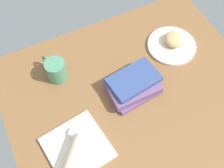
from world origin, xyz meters
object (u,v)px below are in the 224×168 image
round_plate (172,46)px  breakfast_wrap (77,154)px  square_plate (77,147)px  sauce_cup (75,133)px  coffee_mug (56,70)px  scone_pastry (174,39)px  book_stack (133,86)px

round_plate → breakfast_wrap: (61.40, 31.13, 4.46)cm
square_plate → breakfast_wrap: 6.01cm
square_plate → sauce_cup: (-1.42, -4.97, 1.98)cm
coffee_mug → square_plate: bearing=82.6°
round_plate → sauce_cup: (58.84, 22.19, 2.08)cm
sauce_cup → coffee_mug: 30.48cm
square_plate → coffee_mug: (-4.54, -35.19, 4.41)cm
scone_pastry → book_stack: (29.47, 14.23, -0.10)cm
breakfast_wrap → square_plate: bearing=115.3°
round_plate → sauce_cup: sauce_cup is taller
round_plate → breakfast_wrap: breakfast_wrap is taller
scone_pastry → coffee_mug: coffee_mug is taller
scone_pastry → breakfast_wrap: breakfast_wrap is taller
scone_pastry → breakfast_wrap: (62.39, 32.06, 1.37)cm
round_plate → coffee_mug: (55.72, -8.04, 4.51)cm
round_plate → book_stack: size_ratio=0.99×
round_plate → coffee_mug: bearing=-8.2°
square_plate → coffee_mug: coffee_mug is taller
sauce_cup → coffee_mug: bearing=-95.9°
round_plate → sauce_cup: 62.92cm
sauce_cup → breakfast_wrap: (2.56, 8.94, 2.38)cm
square_plate → book_stack: book_stack is taller
coffee_mug → round_plate: bearing=171.8°
square_plate → breakfast_wrap: breakfast_wrap is taller
coffee_mug → breakfast_wrap: bearing=81.7°
round_plate → square_plate: (60.26, 27.15, 0.10)cm
scone_pastry → square_plate: scone_pastry is taller
scone_pastry → book_stack: book_stack is taller
scone_pastry → round_plate: bearing=43.4°
scone_pastry → sauce_cup: 64.15cm
book_stack → square_plate: bearing=23.6°
book_stack → coffee_mug: (27.24, -21.33, 1.52)cm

